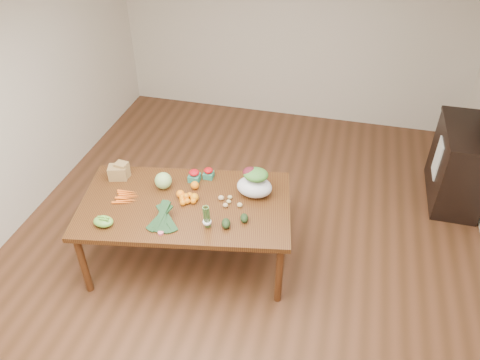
% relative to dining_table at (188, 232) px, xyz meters
% --- Properties ---
extents(floor, '(6.00, 6.00, 0.00)m').
position_rel_dining_table_xyz_m(floor, '(0.49, 0.28, -0.38)').
color(floor, brown).
rests_on(floor, ground).
extents(room_walls, '(5.02, 6.02, 2.70)m').
position_rel_dining_table_xyz_m(room_walls, '(0.49, 0.28, 0.97)').
color(room_walls, beige).
rests_on(room_walls, floor).
extents(dining_table, '(2.14, 1.43, 0.75)m').
position_rel_dining_table_xyz_m(dining_table, '(0.00, 0.00, 0.00)').
color(dining_table, '#4F3112').
rests_on(dining_table, floor).
extents(cabinet, '(0.52, 1.02, 0.94)m').
position_rel_dining_table_xyz_m(cabinet, '(2.71, 1.73, 0.10)').
color(cabinet, black).
rests_on(cabinet, floor).
extents(dish_towel, '(0.02, 0.28, 0.45)m').
position_rel_dining_table_xyz_m(dish_towel, '(2.45, 1.68, 0.18)').
color(dish_towel, white).
rests_on(dish_towel, cabinet).
extents(paper_bag, '(0.27, 0.24, 0.17)m').
position_rel_dining_table_xyz_m(paper_bag, '(-0.78, 0.21, 0.46)').
color(paper_bag, '#997044').
rests_on(paper_bag, dining_table).
extents(cabbage, '(0.17, 0.17, 0.17)m').
position_rel_dining_table_xyz_m(cabbage, '(-0.28, 0.17, 0.46)').
color(cabbage, '#A7C471').
rests_on(cabbage, dining_table).
extents(strawberry_basket_a, '(0.13, 0.13, 0.10)m').
position_rel_dining_table_xyz_m(strawberry_basket_a, '(-0.02, 0.36, 0.42)').
color(strawberry_basket_a, red).
rests_on(strawberry_basket_a, dining_table).
extents(strawberry_basket_b, '(0.11, 0.11, 0.09)m').
position_rel_dining_table_xyz_m(strawberry_basket_b, '(0.10, 0.44, 0.42)').
color(strawberry_basket_b, red).
rests_on(strawberry_basket_b, dining_table).
extents(orange_a, '(0.08, 0.08, 0.08)m').
position_rel_dining_table_xyz_m(orange_a, '(-0.07, 0.07, 0.41)').
color(orange_a, orange).
rests_on(orange_a, dining_table).
extents(orange_b, '(0.08, 0.08, 0.08)m').
position_rel_dining_table_xyz_m(orange_b, '(0.02, 0.23, 0.42)').
color(orange_b, orange).
rests_on(orange_b, dining_table).
extents(orange_c, '(0.08, 0.08, 0.08)m').
position_rel_dining_table_xyz_m(orange_c, '(0.08, 0.05, 0.42)').
color(orange_c, orange).
rests_on(orange_c, dining_table).
extents(mandarin_cluster, '(0.21, 0.21, 0.09)m').
position_rel_dining_table_xyz_m(mandarin_cluster, '(0.00, 0.03, 0.42)').
color(mandarin_cluster, orange).
rests_on(mandarin_cluster, dining_table).
extents(carrots, '(0.26, 0.25, 0.03)m').
position_rel_dining_table_xyz_m(carrots, '(-0.57, -0.07, 0.39)').
color(carrots, orange).
rests_on(carrots, dining_table).
extents(snap_pea_bag, '(0.18, 0.14, 0.08)m').
position_rel_dining_table_xyz_m(snap_pea_bag, '(-0.60, -0.46, 0.42)').
color(snap_pea_bag, '#68AD3A').
rests_on(snap_pea_bag, dining_table).
extents(kale_bunch, '(0.39, 0.45, 0.16)m').
position_rel_dining_table_xyz_m(kale_bunch, '(-0.08, -0.35, 0.45)').
color(kale_bunch, black).
rests_on(kale_bunch, dining_table).
extents(asparagus_bundle, '(0.10, 0.13, 0.26)m').
position_rel_dining_table_xyz_m(asparagus_bundle, '(0.30, -0.27, 0.50)').
color(asparagus_bundle, '#456F33').
rests_on(asparagus_bundle, dining_table).
extents(potato_a, '(0.06, 0.05, 0.05)m').
position_rel_dining_table_xyz_m(potato_a, '(0.32, 0.13, 0.40)').
color(potato_a, '#DBB47E').
rests_on(potato_a, dining_table).
extents(potato_b, '(0.05, 0.04, 0.04)m').
position_rel_dining_table_xyz_m(potato_b, '(0.39, 0.04, 0.40)').
color(potato_b, tan).
rests_on(potato_b, dining_table).
extents(potato_c, '(0.05, 0.04, 0.04)m').
position_rel_dining_table_xyz_m(potato_c, '(0.40, 0.10, 0.39)').
color(potato_c, tan).
rests_on(potato_c, dining_table).
extents(potato_d, '(0.05, 0.04, 0.04)m').
position_rel_dining_table_xyz_m(potato_d, '(0.40, 0.16, 0.39)').
color(potato_d, tan).
rests_on(potato_d, dining_table).
extents(potato_e, '(0.05, 0.05, 0.04)m').
position_rel_dining_table_xyz_m(potato_e, '(0.51, 0.07, 0.40)').
color(potato_e, tan).
rests_on(potato_e, dining_table).
extents(avocado_a, '(0.11, 0.13, 0.08)m').
position_rel_dining_table_xyz_m(avocado_a, '(0.46, -0.22, 0.41)').
color(avocado_a, black).
rests_on(avocado_a, dining_table).
extents(avocado_b, '(0.10, 0.12, 0.07)m').
position_rel_dining_table_xyz_m(avocado_b, '(0.60, -0.11, 0.41)').
color(avocado_b, black).
rests_on(avocado_b, dining_table).
extents(salad_bag, '(0.38, 0.31, 0.26)m').
position_rel_dining_table_xyz_m(salad_bag, '(0.61, 0.28, 0.51)').
color(salad_bag, silver).
rests_on(salad_bag, dining_table).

